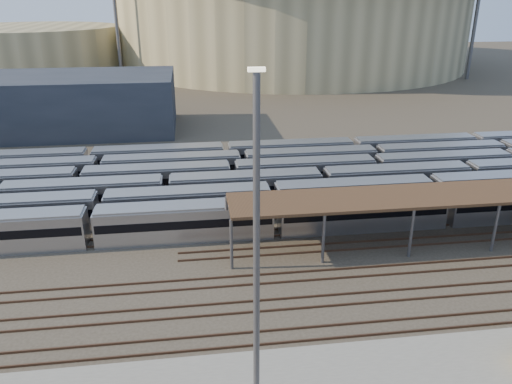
{
  "coord_description": "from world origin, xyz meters",
  "views": [
    {
      "loc": [
        -11.14,
        -38.8,
        23.79
      ],
      "look_at": [
        -4.31,
        12.0,
        3.19
      ],
      "focal_mm": 35.0,
      "sensor_mm": 36.0,
      "label": 1
    }
  ],
  "objects": [
    {
      "name": "floodlight_3",
      "position": [
        -10.0,
        160.0,
        20.65
      ],
      "size": [
        4.0,
        1.0,
        38.4
      ],
      "color": "#515155",
      "rests_on": "ground"
    },
    {
      "name": "service_building",
      "position": [
        -35.0,
        55.0,
        5.0
      ],
      "size": [
        42.0,
        20.0,
        10.0
      ],
      "primitive_type": "cube",
      "color": "#1E232D",
      "rests_on": "ground"
    },
    {
      "name": "floodlight_0",
      "position": [
        -30.0,
        110.0,
        20.65
      ],
      "size": [
        4.0,
        1.0,
        38.4
      ],
      "color": "#515155",
      "rests_on": "ground"
    },
    {
      "name": "secondary_arena",
      "position": [
        -60.0,
        130.0,
        7.0
      ],
      "size": [
        56.0,
        56.0,
        14.0
      ],
      "primitive_type": "cylinder",
      "color": "tan",
      "rests_on": "ground"
    },
    {
      "name": "subway_trains",
      "position": [
        -2.94,
        18.5,
        1.8
      ],
      "size": [
        122.83,
        23.9,
        3.6
      ],
      "color": "#ABAAAF",
      "rests_on": "ground"
    },
    {
      "name": "floodlight_2",
      "position": [
        70.0,
        100.0,
        20.65
      ],
      "size": [
        4.0,
        1.0,
        38.4
      ],
      "color": "#515155",
      "rests_on": "ground"
    },
    {
      "name": "ground",
      "position": [
        0.0,
        0.0,
        0.0
      ],
      "size": [
        420.0,
        420.0,
        0.0
      ],
      "primitive_type": "plane",
      "color": "#383026",
      "rests_on": "ground"
    },
    {
      "name": "yard_light_pole",
      "position": [
        -8.07,
        -16.14,
        10.51
      ],
      "size": [
        0.81,
        0.36,
        20.45
      ],
      "color": "#515155",
      "rests_on": "apron"
    },
    {
      "name": "stadium",
      "position": [
        25.0,
        140.0,
        16.47
      ],
      "size": [
        124.0,
        124.0,
        32.5
      ],
      "color": "tan",
      "rests_on": "ground"
    },
    {
      "name": "empty_tracks",
      "position": [
        0.0,
        -5.0,
        0.09
      ],
      "size": [
        170.0,
        9.62,
        0.18
      ],
      "color": "#4C3323",
      "rests_on": "ground"
    }
  ]
}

